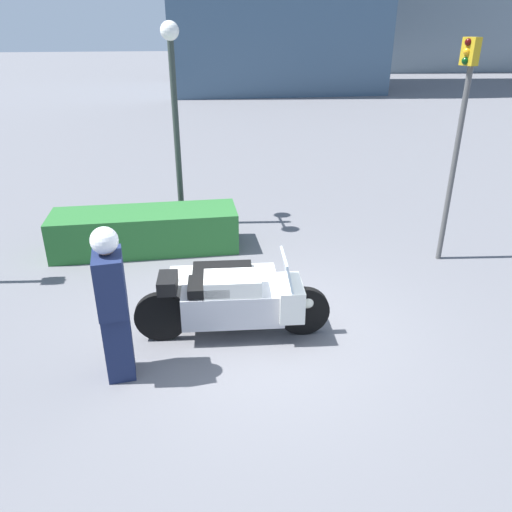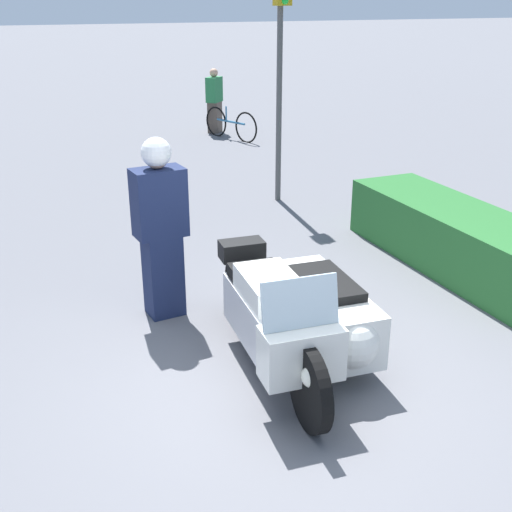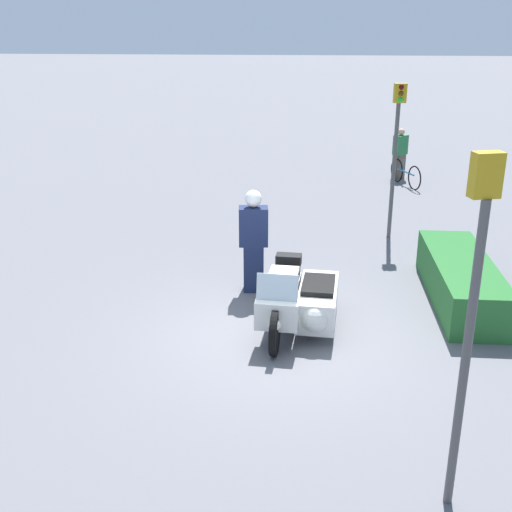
# 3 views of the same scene
# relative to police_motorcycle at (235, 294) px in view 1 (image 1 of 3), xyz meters

# --- Properties ---
(ground_plane) EXTENTS (160.00, 160.00, 0.00)m
(ground_plane) POSITION_rel_police_motorcycle_xyz_m (0.39, -0.33, -0.48)
(ground_plane) COLOR slate
(police_motorcycle) EXTENTS (2.58, 1.32, 1.17)m
(police_motorcycle) POSITION_rel_police_motorcycle_xyz_m (0.00, 0.00, 0.00)
(police_motorcycle) COLOR black
(police_motorcycle) RESTS_ON ground
(officer_rider) EXTENTS (0.36, 0.54, 1.89)m
(officer_rider) POSITION_rel_police_motorcycle_xyz_m (-1.47, -0.87, 0.52)
(officer_rider) COLOR #192347
(officer_rider) RESTS_ON ground
(hedge_bush_curbside) EXTENTS (3.34, 1.00, 0.75)m
(hedge_bush_curbside) POSITION_rel_police_motorcycle_xyz_m (-1.33, 2.81, -0.11)
(hedge_bush_curbside) COLOR #28662D
(hedge_bush_curbside) RESTS_ON ground
(twin_lamp_post) EXTENTS (0.33, 1.17, 3.89)m
(twin_lamp_post) POSITION_rel_police_motorcycle_xyz_m (-0.65, 4.05, 2.46)
(twin_lamp_post) COLOR #2D3833
(twin_lamp_post) RESTS_ON ground
(traffic_light_near) EXTENTS (0.22, 0.29, 3.65)m
(traffic_light_near) POSITION_rel_police_motorcycle_xyz_m (3.83, 1.60, 1.90)
(traffic_light_near) COLOR #4C4C4C
(traffic_light_near) RESTS_ON ground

